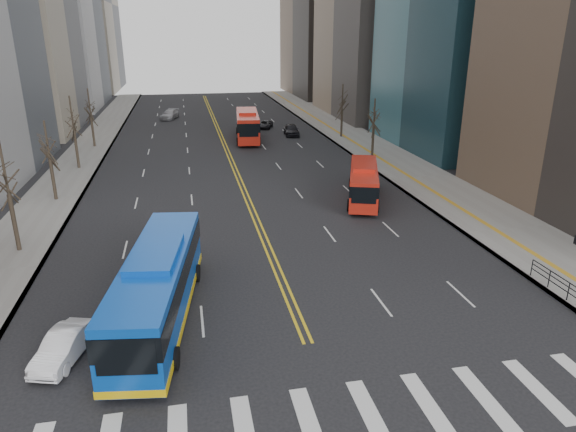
{
  "coord_description": "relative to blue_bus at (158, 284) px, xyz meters",
  "views": [
    {
      "loc": [
        -4.95,
        -14.61,
        13.49
      ],
      "look_at": [
        0.6,
        12.68,
        3.51
      ],
      "focal_mm": 32.0,
      "sensor_mm": 36.0,
      "label": 1
    }
  ],
  "objects": [
    {
      "name": "sidewalk_right",
      "position": [
        24.2,
        36.41,
        -1.87
      ],
      "size": [
        7.0,
        130.0,
        0.15
      ],
      "primitive_type": "cube",
      "color": "gray",
      "rests_on": "ground"
    },
    {
      "name": "car_dark_mid",
      "position": [
        16.35,
        46.28,
        -1.17
      ],
      "size": [
        2.18,
        4.7,
        1.56
      ],
      "primitive_type": "imported",
      "rotation": [
        0.0,
        0.0,
        -0.08
      ],
      "color": "black",
      "rests_on": "ground"
    },
    {
      "name": "blue_bus",
      "position": [
        0.0,
        0.0,
        0.0
      ],
      "size": [
        4.56,
        13.07,
        3.71
      ],
      "color": "#0C48B5",
      "rests_on": "ground"
    },
    {
      "name": "car_silver",
      "position": [
        -0.41,
        64.22,
        -1.21
      ],
      "size": [
        3.45,
        5.48,
        1.48
      ],
      "primitive_type": "imported",
      "rotation": [
        0.0,
        0.0,
        -0.29
      ],
      "color": "#99989D",
      "rests_on": "ground"
    },
    {
      "name": "car_dark_far",
      "position": [
        13.68,
        52.59,
        -1.41
      ],
      "size": [
        3.02,
        4.27,
        1.08
      ],
      "primitive_type": "imported",
      "rotation": [
        0.0,
        0.0,
        -0.35
      ],
      "color": "black",
      "rests_on": "ground"
    },
    {
      "name": "ground",
      "position": [
        6.7,
        -8.59,
        -1.95
      ],
      "size": [
        220.0,
        220.0,
        0.0
      ],
      "primitive_type": "plane",
      "color": "black"
    },
    {
      "name": "sidewalk_left",
      "position": [
        -9.8,
        36.41,
        -1.87
      ],
      "size": [
        5.0,
        130.0,
        0.15
      ],
      "primitive_type": "cube",
      "color": "gray",
      "rests_on": "ground"
    },
    {
      "name": "centerline",
      "position": [
        6.7,
        46.41,
        -1.94
      ],
      "size": [
        0.55,
        100.0,
        0.01
      ],
      "color": "gold",
      "rests_on": "ground"
    },
    {
      "name": "red_bus_far",
      "position": [
        10.06,
        44.65,
        0.17
      ],
      "size": [
        3.99,
        12.3,
        3.81
      ],
      "color": "red",
      "rests_on": "ground"
    },
    {
      "name": "pedestrian_railing",
      "position": [
        21.0,
        -2.59,
        -1.12
      ],
      "size": [
        0.06,
        6.06,
        1.02
      ],
      "color": "black",
      "rests_on": "sidewalk_right"
    },
    {
      "name": "street_trees",
      "position": [
        -0.48,
        25.96,
        2.93
      ],
      "size": [
        35.2,
        47.2,
        7.6
      ],
      "color": "black",
      "rests_on": "ground"
    },
    {
      "name": "red_bus_near",
      "position": [
        16.32,
        16.41,
        -0.2
      ],
      "size": [
        5.32,
        9.92,
        3.12
      ],
      "color": "red",
      "rests_on": "ground"
    },
    {
      "name": "crosswalk",
      "position": [
        6.7,
        -8.59,
        -1.94
      ],
      "size": [
        26.7,
        4.0,
        0.01
      ],
      "color": "silver",
      "rests_on": "ground"
    },
    {
      "name": "car_white",
      "position": [
        -4.0,
        -2.59,
        -1.3
      ],
      "size": [
        2.42,
        4.14,
        1.29
      ],
      "primitive_type": "imported",
      "rotation": [
        0.0,
        0.0,
        -0.29
      ],
      "color": "white",
      "rests_on": "ground"
    }
  ]
}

